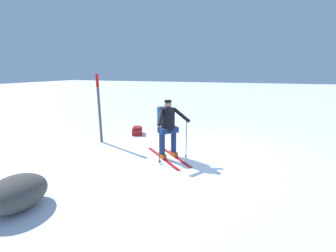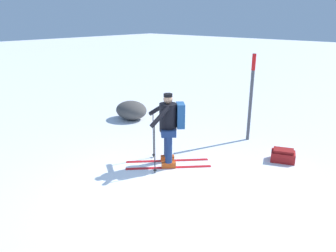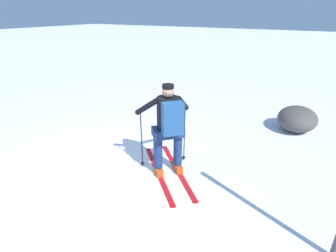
% 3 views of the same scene
% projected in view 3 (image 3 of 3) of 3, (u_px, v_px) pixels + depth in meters
% --- Properties ---
extents(ground_plane, '(80.00, 80.00, 0.00)m').
position_uv_depth(ground_plane, '(107.00, 179.00, 4.42)').
color(ground_plane, white).
extents(skier, '(1.58, 1.63, 1.58)m').
position_uv_depth(skier, '(168.00, 125.00, 4.23)').
color(skier, red).
rests_on(skier, ground_plane).
extents(rock_boulder, '(1.03, 0.88, 0.57)m').
position_uv_depth(rock_boulder, '(297.00, 119.00, 6.12)').
color(rock_boulder, '#474442').
rests_on(rock_boulder, ground_plane).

